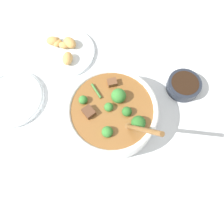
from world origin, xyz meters
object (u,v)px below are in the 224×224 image
at_px(stew_bowl, 112,113).
at_px(food_plate, 65,51).
at_px(empty_plate, 12,98).
at_px(condiment_bowl, 184,85).

xyz_separation_m(stew_bowl, food_plate, (0.20, 0.23, -0.04)).
xyz_separation_m(empty_plate, food_plate, (0.22, -0.10, 0.00)).
height_order(stew_bowl, food_plate, stew_bowl).
height_order(condiment_bowl, empty_plate, condiment_bowl).
bearing_deg(stew_bowl, empty_plate, 94.73).
height_order(stew_bowl, empty_plate, stew_bowl).
relative_size(condiment_bowl, empty_plate, 0.53).
bearing_deg(condiment_bowl, stew_bowl, 131.04).
height_order(stew_bowl, condiment_bowl, stew_bowl).
distance_m(empty_plate, food_plate, 0.24).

